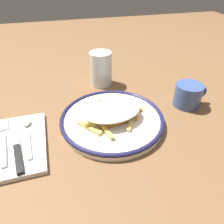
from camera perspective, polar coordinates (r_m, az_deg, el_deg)
name	(u,v)px	position (r m, az deg, el deg)	size (l,w,h in m)	color
ground_plane	(112,123)	(0.59, 0.00, -2.92)	(2.60, 2.60, 0.00)	brown
plate	(112,119)	(0.58, 0.00, -1.99)	(0.29, 0.29, 0.02)	white
fries_heap	(113,112)	(0.56, 0.32, 0.05)	(0.19, 0.18, 0.04)	#F0BE53
napkin	(17,144)	(0.57, -24.64, -8.08)	(0.14, 0.22, 0.01)	silver
fork	(4,141)	(0.58, -27.61, -7.01)	(0.04, 0.18, 0.01)	silver
knife	(17,147)	(0.54, -24.71, -8.67)	(0.05, 0.21, 0.01)	black
spoon	(27,130)	(0.58, -22.26, -4.73)	(0.03, 0.15, 0.01)	silver
water_glass	(101,69)	(0.75, -3.07, 11.78)	(0.08, 0.08, 0.12)	silver
coffee_mug	(188,95)	(0.68, 20.21, 4.42)	(0.11, 0.08, 0.07)	#3D5799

